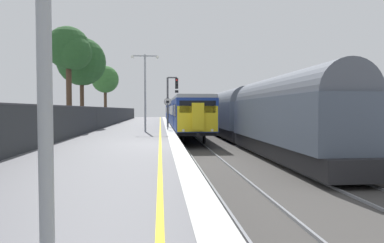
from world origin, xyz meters
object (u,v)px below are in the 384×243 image
freight_train_adjacent_track (217,112)px  platform_lamp_mid (145,86)px  signal_gantry (171,96)px  speed_limit_sign (168,110)px  background_tree_centre (105,80)px  background_tree_left (70,50)px  background_tree_right (80,63)px  commuter_train_at_platform (179,112)px

freight_train_adjacent_track → platform_lamp_mid: size_ratio=9.68×
freight_train_adjacent_track → signal_gantry: (-5.47, -6.33, 1.57)m
speed_limit_sign → background_tree_centre: (-7.76, 16.89, 3.78)m
speed_limit_sign → background_tree_left: (-7.69, 0.46, 4.71)m
background_tree_left → background_tree_right: (-0.36, 4.82, -0.34)m
speed_limit_sign → background_tree_right: background_tree_right is taller
platform_lamp_mid → background_tree_left: bearing=155.0°
signal_gantry → platform_lamp_mid: size_ratio=0.83×
freight_train_adjacent_track → background_tree_right: background_tree_right is taller
speed_limit_sign → background_tree_centre: background_tree_centre is taller
signal_gantry → background_tree_centre: 15.22m
freight_train_adjacent_track → speed_limit_sign: 12.11m
platform_lamp_mid → background_tree_centre: bearing=107.5°
commuter_train_at_platform → background_tree_right: size_ratio=4.93×
platform_lamp_mid → commuter_train_at_platform: bearing=78.6°
signal_gantry → platform_lamp_mid: bearing=-107.4°
commuter_train_at_platform → freight_train_adjacent_track: 6.15m
signal_gantry → speed_limit_sign: size_ratio=1.84×
speed_limit_sign → background_tree_right: bearing=146.8°
commuter_train_at_platform → speed_limit_sign: size_ratio=16.27×
background_tree_centre → background_tree_left: bearing=-89.8°
commuter_train_at_platform → signal_gantry: bearing=-97.6°
freight_train_adjacent_track → background_tree_left: background_tree_left is taller
speed_limit_sign → background_tree_left: background_tree_left is taller
freight_train_adjacent_track → background_tree_left: (-13.54, -10.14, 4.97)m
speed_limit_sign → platform_lamp_mid: platform_lamp_mid is taller
commuter_train_at_platform → background_tree_right: 14.84m
platform_lamp_mid → background_tree_right: bearing=129.9°
background_tree_right → signal_gantry: bearing=-6.8°
background_tree_right → commuter_train_at_platform: bearing=45.3°
speed_limit_sign → platform_lamp_mid: size_ratio=0.45×
commuter_train_at_platform → signal_gantry: size_ratio=8.87×
commuter_train_at_platform → freight_train_adjacent_track: (4.00, -4.67, 0.10)m
speed_limit_sign → freight_train_adjacent_track: bearing=61.1°
background_tree_left → platform_lamp_mid: bearing=-25.0°
commuter_train_at_platform → background_tree_left: 18.33m
signal_gantry → background_tree_centre: bearing=122.8°
commuter_train_at_platform → background_tree_right: (-9.89, -9.99, 4.73)m
freight_train_adjacent_track → background_tree_centre: bearing=155.2°
background_tree_centre → background_tree_right: bearing=-91.4°
background_tree_centre → freight_train_adjacent_track: bearing=-24.8°
platform_lamp_mid → background_tree_left: background_tree_left is taller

